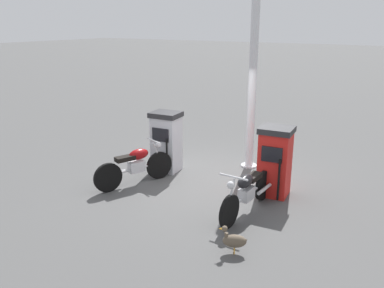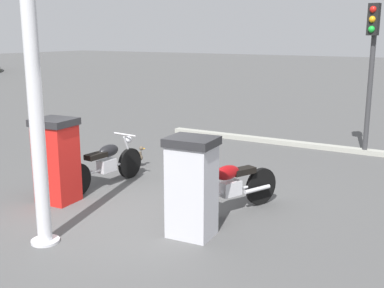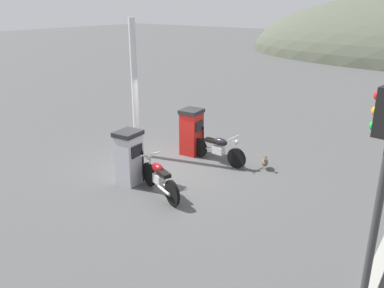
% 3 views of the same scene
% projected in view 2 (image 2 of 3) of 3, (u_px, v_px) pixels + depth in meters
% --- Properties ---
extents(ground_plane, '(120.00, 120.00, 0.00)m').
position_uv_depth(ground_plane, '(125.00, 214.00, 7.88)').
color(ground_plane, '#4C4C4C').
extents(fuel_pump_near, '(0.64, 0.74, 1.48)m').
position_uv_depth(fuel_pump_near, '(192.00, 186.00, 6.89)').
color(fuel_pump_near, silver).
rests_on(fuel_pump_near, ground).
extents(fuel_pump_far, '(0.68, 0.73, 1.49)m').
position_uv_depth(fuel_pump_far, '(57.00, 160.00, 8.33)').
color(fuel_pump_far, red).
rests_on(fuel_pump_far, ground).
extents(motorcycle_near_pump, '(1.84, 0.88, 0.96)m').
position_uv_depth(motorcycle_near_pump, '(231.00, 186.00, 7.85)').
color(motorcycle_near_pump, black).
rests_on(motorcycle_near_pump, ground).
extents(motorcycle_far_pump, '(2.05, 0.56, 0.95)m').
position_uv_depth(motorcycle_far_pump, '(106.00, 164.00, 9.24)').
color(motorcycle_far_pump, black).
rests_on(motorcycle_far_pump, ground).
extents(wandering_duck, '(0.34, 0.45, 0.47)m').
position_uv_depth(wandering_duck, '(135.00, 157.00, 10.66)').
color(wandering_duck, brown).
rests_on(wandering_duck, ground).
extents(roadside_traffic_light, '(0.39, 0.26, 3.59)m').
position_uv_depth(roadside_traffic_light, '(372.00, 53.00, 11.20)').
color(roadside_traffic_light, '#38383A').
rests_on(roadside_traffic_light, ground).
extents(canopy_support_pole, '(0.40, 0.40, 4.27)m').
position_uv_depth(canopy_support_pole, '(35.00, 99.00, 6.35)').
color(canopy_support_pole, silver).
rests_on(canopy_support_pole, ground).
extents(road_edge_kerb, '(0.44, 6.12, 0.12)m').
position_uv_depth(road_edge_kerb, '(272.00, 141.00, 13.01)').
color(road_edge_kerb, '#9E9E93').
rests_on(road_edge_kerb, ground).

